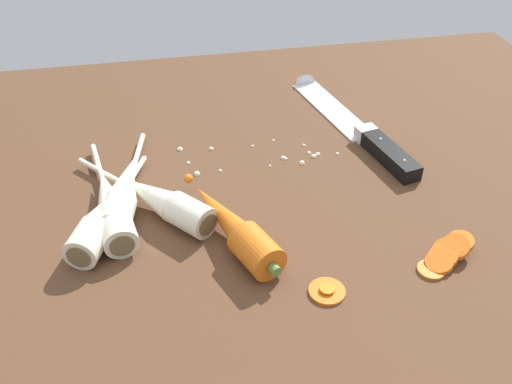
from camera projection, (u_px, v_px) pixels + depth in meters
ground_plane at (253, 204)px, 76.20cm from camera, size 120.00×90.00×4.00cm
chefs_knife at (346, 118)px, 89.27cm from camera, size 10.36×34.66×4.18cm
whole_carrot at (234, 227)px, 66.08cm from camera, size 9.91×19.68×4.20cm
parsnip_front at (161, 200)px, 70.49cm from camera, size 17.17×19.75×4.00cm
parsnip_mid_left at (111, 206)px, 69.48cm from camera, size 6.40×23.82×4.00cm
parsnip_mid_right at (124, 191)px, 71.92cm from camera, size 6.58×22.12×4.00cm
parsnip_back at (103, 218)px, 67.68cm from camera, size 9.99×20.62×4.00cm
carrot_slice_stack at (446, 254)px, 64.11cm from camera, size 7.44×5.28×2.96cm
carrot_slice_stray_near at (327, 290)px, 60.57cm from camera, size 3.94×3.94×0.70cm
mince_crumbs at (261, 156)px, 81.32cm from camera, size 22.78×7.72×0.87cm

